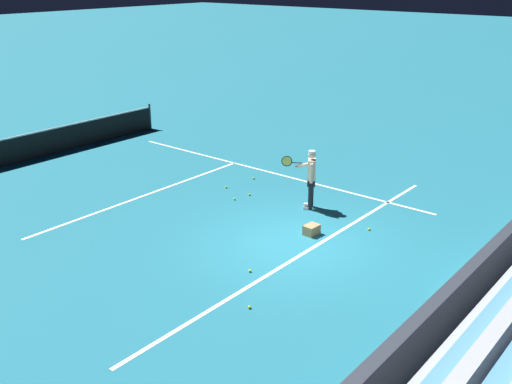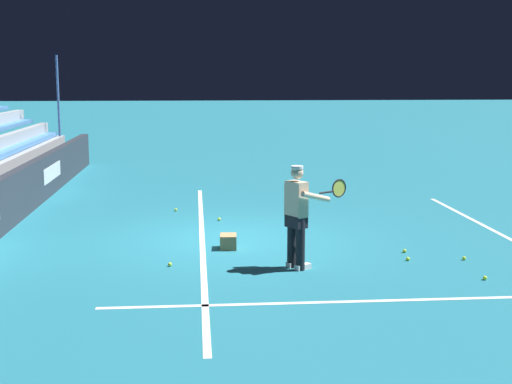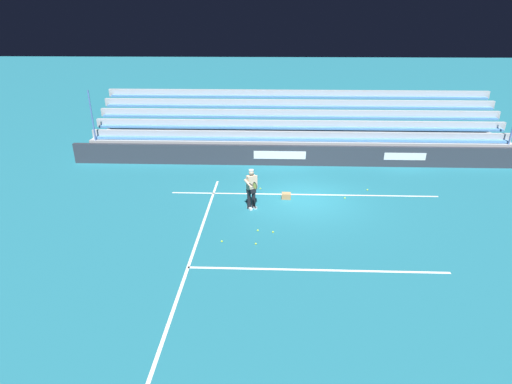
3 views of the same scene
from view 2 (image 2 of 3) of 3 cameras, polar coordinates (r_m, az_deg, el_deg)
ground_plane at (r=14.01m, az=-2.29°, el=-3.74°), size 160.00×160.00×0.00m
court_baseline_white at (r=13.99m, az=-4.34°, el=-3.76°), size 12.00×0.10×0.01m
court_service_line_white at (r=15.27m, az=18.84°, el=-3.14°), size 8.22×0.10×0.01m
tennis_player at (r=11.67m, az=3.36°, el=-1.89°), size 0.57×1.06×1.71m
ball_box_cardboard at (r=13.18m, az=-2.23°, el=-3.99°), size 0.42×0.32×0.26m
tennis_ball_by_box at (r=11.76m, az=17.84°, el=-6.56°), size 0.07×0.07×0.07m
tennis_ball_near_player at (r=12.07m, az=-6.90°, el=-5.77°), size 0.07×0.07×0.07m
tennis_ball_far_left at (r=12.89m, az=16.31°, el=-5.11°), size 0.07×0.07×0.07m
tennis_ball_stray_back at (r=12.60m, az=12.05°, el=-5.26°), size 0.07×0.07×0.07m
tennis_ball_far_right at (r=15.73m, az=-2.96°, el=-2.18°), size 0.07×0.07×0.07m
tennis_ball_midcourt at (r=16.90m, az=-6.43°, el=-1.42°), size 0.07×0.07×0.07m
tennis_ball_toward_net at (r=13.16m, az=11.79°, el=-4.63°), size 0.07×0.07×0.07m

